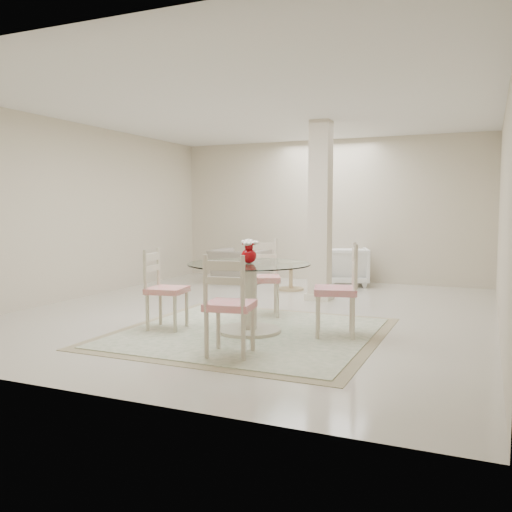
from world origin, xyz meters
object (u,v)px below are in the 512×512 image
at_px(dining_chair_east, 342,283).
at_px(dining_chair_south, 228,298).
at_px(dining_table, 249,298).
at_px(side_table, 291,277).
at_px(column, 320,211).
at_px(recliner_taupe, 240,266).
at_px(armchair_white, 347,266).
at_px(dining_chair_north, 262,271).
at_px(dining_chair_west, 162,283).
at_px(red_vase, 249,252).

xyz_separation_m(dining_chair_east, dining_chair_south, (-0.76, -1.23, -0.03)).
xyz_separation_m(dining_table, side_table, (-0.65, 3.23, -0.18)).
xyz_separation_m(column, dining_chair_south, (0.16, -3.49, -0.79)).
bearing_deg(dining_chair_east, recliner_taupe, -156.37).
relative_size(recliner_taupe, armchair_white, 1.26).
distance_m(recliner_taupe, armchair_white, 1.99).
height_order(dining_chair_north, recliner_taupe, dining_chair_north).
height_order(dining_table, dining_chair_west, dining_chair_west).
height_order(dining_table, dining_chair_east, dining_chair_east).
distance_m(dining_chair_south, side_table, 4.32).
bearing_deg(dining_table, dining_chair_south, -76.95).
bearing_deg(dining_chair_west, column, -29.10).
relative_size(column, red_vase, 10.30).
xyz_separation_m(dining_chair_north, armchair_white, (0.33, 3.18, -0.23)).
xyz_separation_m(dining_chair_east, recliner_taupe, (-2.85, 3.49, -0.28)).
distance_m(dining_chair_north, armchair_white, 3.21).
bearing_deg(red_vase, armchair_white, 88.84).
relative_size(dining_chair_south, recliner_taupe, 1.11).
xyz_separation_m(red_vase, dining_chair_north, (-0.25, 0.99, -0.34)).
bearing_deg(recliner_taupe, dining_chair_east, 133.84).
bearing_deg(armchair_white, dining_chair_south, 73.24).
bearing_deg(dining_chair_north, column, 53.21).
xyz_separation_m(armchair_white, side_table, (-0.74, -0.95, -0.13)).
xyz_separation_m(red_vase, dining_chair_south, (0.23, -0.99, -0.35)).
bearing_deg(armchair_white, red_vase, 70.48).
distance_m(red_vase, side_table, 3.36).
bearing_deg(armchair_white, dining_chair_west, 57.90).
distance_m(dining_table, dining_chair_east, 1.04).
bearing_deg(dining_chair_south, red_vase, -86.33).
bearing_deg(dining_chair_north, dining_chair_east, -55.85).
distance_m(dining_table, dining_chair_south, 1.03).
height_order(column, dining_chair_south, column).
distance_m(dining_chair_east, dining_chair_west, 2.04).
bearing_deg(dining_table, column, 88.32).
distance_m(dining_chair_north, side_table, 2.30).
xyz_separation_m(column, side_table, (-0.73, 0.73, -1.13)).
xyz_separation_m(red_vase, armchair_white, (0.08, 4.17, -0.57)).
bearing_deg(dining_table, red_vase, -18.43).
xyz_separation_m(column, recliner_taupe, (-1.92, 1.23, -1.04)).
bearing_deg(column, dining_chair_east, -67.81).
bearing_deg(dining_chair_east, side_table, -166.72).
relative_size(column, dining_chair_north, 2.47).
bearing_deg(side_table, dining_table, -78.56).
bearing_deg(red_vase, recliner_taupe, 116.44).
bearing_deg(dining_chair_east, column, -173.41).
relative_size(dining_chair_east, dining_chair_north, 1.02).
height_order(dining_table, recliner_taupe, dining_table).
bearing_deg(dining_chair_north, red_vase, -100.58).
bearing_deg(column, dining_table, -91.68).
relative_size(red_vase, dining_chair_north, 0.24).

